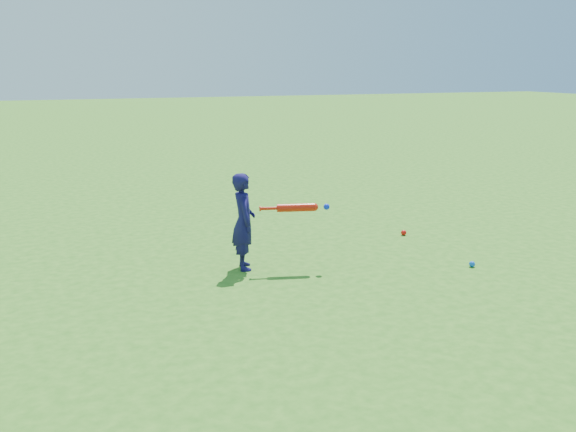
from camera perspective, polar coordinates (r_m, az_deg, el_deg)
The scene contains 5 objects.
ground at distance 7.44m, azimuth -5.83°, elevation -4.39°, with size 80.00×80.00×0.00m, color #2D6A19.
child at distance 7.17m, azimuth -3.97°, elevation -0.49°, with size 0.40×0.26×1.09m, color #140F48.
ground_ball_red at distance 8.82m, azimuth 10.24°, elevation -1.46°, with size 0.07×0.07×0.07m, color red.
ground_ball_blue at distance 7.63m, azimuth 16.04°, elevation -4.13°, with size 0.07×0.07×0.07m, color blue.
bat_swing at distance 7.15m, azimuth 0.98°, elevation 0.75°, with size 0.78×0.25×0.09m.
Camera 1 is at (-1.90, -6.83, 2.24)m, focal length 40.00 mm.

